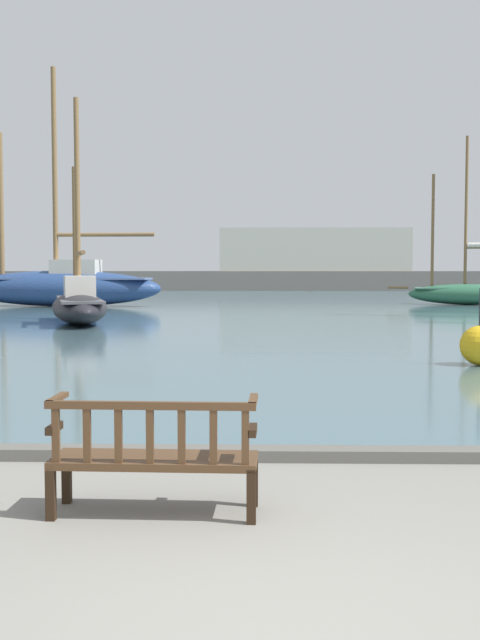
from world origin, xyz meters
TOP-DOWN VIEW (x-y plane):
  - ground_plane at (0.00, 0.00)m, footprint 160.00×160.00m
  - harbor_water at (0.00, 44.00)m, footprint 100.00×80.00m
  - quay_edge_kerb at (0.00, 3.85)m, footprint 40.00×0.30m
  - park_bench at (-0.98, 2.05)m, footprint 1.62×0.57m
  - sailboat_outer_port at (-6.09, 22.21)m, footprint 3.39×6.58m
  - sailboat_mid_starboard at (10.18, 35.71)m, footprint 6.76×3.05m
  - sailboat_centre_channel at (-9.46, 33.59)m, footprint 9.73×3.07m
  - channel_buoy at (4.02, 11.06)m, footprint 0.75×0.75m
  - far_breakwater at (1.85, 60.19)m, footprint 45.82×2.40m

SIDE VIEW (x-z plane):
  - ground_plane at x=0.00m, z-range 0.00..0.00m
  - harbor_water at x=0.00m, z-range 0.00..0.08m
  - quay_edge_kerb at x=0.00m, z-range 0.00..0.12m
  - channel_buoy at x=4.02m, z-range -0.27..1.19m
  - park_bench at x=-0.98m, z-range 0.01..0.93m
  - sailboat_outer_port at x=-6.09m, z-range -2.95..4.44m
  - sailboat_mid_starboard at x=10.18m, z-range -3.37..4.88m
  - sailboat_centre_channel at x=-9.46m, z-range -4.47..6.68m
  - far_breakwater at x=1.85m, z-range -0.86..4.38m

